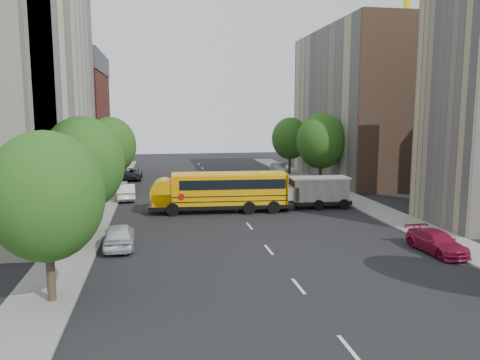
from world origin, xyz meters
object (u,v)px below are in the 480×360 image
object	(u,v)px
street_tree_1	(83,164)
school_bus	(219,190)
street_tree_0	(46,197)
parked_car_4	(316,185)
street_tree_5	(290,138)
parked_car_5	(279,168)
parked_car_0	(119,236)
street_tree_4	(321,141)
parked_car_2	(132,174)
safari_truck	(314,192)
parked_car_1	(126,192)
parked_car_3	(437,242)
street_tree_2	(111,146)

from	to	relation	value
street_tree_1	school_bus	distance (m)	12.41
street_tree_0	parked_car_4	size ratio (longest dim) A/B	1.77
street_tree_5	parked_car_5	bearing A→B (deg)	167.20
street_tree_0	parked_car_0	bearing A→B (deg)	74.64
street_tree_4	parked_car_5	bearing A→B (deg)	96.48
street_tree_0	street_tree_5	bearing A→B (deg)	61.19
school_bus	parked_car_2	size ratio (longest dim) A/B	2.26
school_bus	parked_car_5	world-z (taller)	school_bus
parked_car_5	street_tree_0	bearing A→B (deg)	-115.70
safari_truck	school_bus	bearing A→B (deg)	-176.08
parked_car_1	parked_car_2	distance (m)	13.68
school_bus	parked_car_4	bearing A→B (deg)	39.14
school_bus	parked_car_2	xyz separation A→B (m)	(-8.13, 20.52, -1.11)
street_tree_4	parked_car_4	distance (m)	5.33
street_tree_5	parked_car_3	size ratio (longest dim) A/B	1.71
safari_truck	parked_car_2	xyz separation A→B (m)	(-16.33, 20.31, -0.68)
street_tree_0	street_tree_1	bearing A→B (deg)	90.00
street_tree_0	parked_car_4	world-z (taller)	street_tree_0
parked_car_3	parked_car_4	world-z (taller)	parked_car_4
school_bus	parked_car_4	size ratio (longest dim) A/B	2.81
street_tree_2	school_bus	distance (m)	14.63
school_bus	parked_car_3	size ratio (longest dim) A/B	2.69
parked_car_4	parked_car_5	world-z (taller)	parked_car_4
parked_car_2	school_bus	bearing A→B (deg)	112.03
parked_car_3	parked_car_5	distance (m)	36.57
street_tree_0	safari_truck	size ratio (longest dim) A/B	1.17
street_tree_1	street_tree_4	xyz separation A→B (m)	(22.00, 18.00, 0.12)
school_bus	safari_truck	distance (m)	8.21
street_tree_5	safari_truck	size ratio (longest dim) A/B	1.19
street_tree_1	parked_car_0	bearing A→B (deg)	-42.13
parked_car_4	street_tree_4	bearing A→B (deg)	58.08
parked_car_3	parked_car_5	bearing A→B (deg)	85.99
street_tree_2	school_bus	size ratio (longest dim) A/B	0.65
safari_truck	parked_car_5	distance (m)	22.99
street_tree_1	parked_car_5	xyz separation A→B (m)	(20.60, 30.32, -4.24)
parked_car_4	safari_truck	bearing A→B (deg)	-115.04
street_tree_2	street_tree_4	size ratio (longest dim) A/B	0.95
street_tree_0	parked_car_5	size ratio (longest dim) A/B	1.72
parked_car_0	street_tree_2	bearing A→B (deg)	-85.66
street_tree_1	parked_car_1	world-z (taller)	street_tree_1
safari_truck	parked_car_2	bearing A→B (deg)	131.23
safari_truck	parked_car_2	size ratio (longest dim) A/B	1.21
safari_truck	parked_car_2	distance (m)	26.07
street_tree_0	parked_car_5	bearing A→B (deg)	62.94
street_tree_4	street_tree_2	bearing A→B (deg)	180.00
street_tree_2	street_tree_0	bearing A→B (deg)	-90.00
parked_car_0	parked_car_5	xyz separation A→B (m)	(18.40, 32.31, -0.05)
street_tree_1	safari_truck	size ratio (longest dim) A/B	1.25
parked_car_3	parked_car_5	size ratio (longest dim) A/B	1.02
school_bus	parked_car_5	xyz separation A→B (m)	(11.07, 23.01, -1.13)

